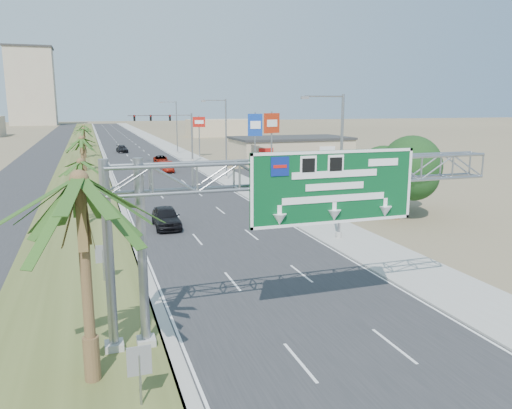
{
  "coord_description": "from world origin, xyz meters",
  "views": [
    {
      "loc": [
        -8.87,
        -8.4,
        9.27
      ],
      "look_at": [
        -0.78,
        15.67,
        4.2
      ],
      "focal_mm": 35.0,
      "sensor_mm": 36.0,
      "label": 1
    }
  ],
  "objects_px": {
    "pole_sign_red_near": "(272,127)",
    "pole_sign_blue": "(255,128)",
    "palm_near": "(79,181)",
    "pole_sign_red_far": "(199,125)",
    "car_far": "(122,149)",
    "store_building": "(290,151)",
    "sign_gantry": "(295,186)",
    "car_right_lane": "(161,160)",
    "signal_mast": "(179,133)",
    "car_mid_lane": "(167,167)",
    "car_left_lane": "(166,217)"
  },
  "relations": [
    {
      "from": "pole_sign_red_near",
      "to": "pole_sign_blue",
      "type": "xyz_separation_m",
      "value": [
        0.54,
        7.97,
        -0.42
      ]
    },
    {
      "from": "signal_mast",
      "to": "car_right_lane",
      "type": "xyz_separation_m",
      "value": [
        -3.17,
        -0.19,
        -4.19
      ]
    },
    {
      "from": "car_left_lane",
      "to": "pole_sign_blue",
      "type": "height_order",
      "value": "pole_sign_blue"
    },
    {
      "from": "signal_mast",
      "to": "pole_sign_red_near",
      "type": "relative_size",
      "value": 1.21
    },
    {
      "from": "palm_near",
      "to": "car_far",
      "type": "xyz_separation_m",
      "value": [
        6.7,
        86.18,
        -6.25
      ]
    },
    {
      "from": "store_building",
      "to": "pole_sign_blue",
      "type": "relative_size",
      "value": 2.16
    },
    {
      "from": "car_mid_lane",
      "to": "car_far",
      "type": "bearing_deg",
      "value": 98.78
    },
    {
      "from": "pole_sign_red_far",
      "to": "sign_gantry",
      "type": "bearing_deg",
      "value": -99.08
    },
    {
      "from": "store_building",
      "to": "pole_sign_blue",
      "type": "bearing_deg",
      "value": -135.13
    },
    {
      "from": "store_building",
      "to": "pole_sign_red_far",
      "type": "height_order",
      "value": "pole_sign_red_far"
    },
    {
      "from": "car_far",
      "to": "store_building",
      "type": "bearing_deg",
      "value": -53.74
    },
    {
      "from": "sign_gantry",
      "to": "car_mid_lane",
      "type": "xyz_separation_m",
      "value": [
        2.53,
        51.9,
        -5.3
      ]
    },
    {
      "from": "car_right_lane",
      "to": "pole_sign_red_far",
      "type": "xyz_separation_m",
      "value": [
        8.18,
        8.49,
        5.15
      ]
    },
    {
      "from": "sign_gantry",
      "to": "signal_mast",
      "type": "height_order",
      "value": "signal_mast"
    },
    {
      "from": "pole_sign_blue",
      "to": "car_left_lane",
      "type": "bearing_deg",
      "value": -120.67
    },
    {
      "from": "palm_near",
      "to": "signal_mast",
      "type": "height_order",
      "value": "palm_near"
    },
    {
      "from": "signal_mast",
      "to": "pole_sign_red_far",
      "type": "relative_size",
      "value": 1.39
    },
    {
      "from": "palm_near",
      "to": "sign_gantry",
      "type": "bearing_deg",
      "value": 13.32
    },
    {
      "from": "palm_near",
      "to": "car_mid_lane",
      "type": "xyz_separation_m",
      "value": [
        10.67,
        53.83,
        -6.17
      ]
    },
    {
      "from": "pole_sign_blue",
      "to": "car_right_lane",
      "type": "bearing_deg",
      "value": 126.74
    },
    {
      "from": "sign_gantry",
      "to": "store_building",
      "type": "height_order",
      "value": "sign_gantry"
    },
    {
      "from": "palm_near",
      "to": "pole_sign_red_near",
      "type": "distance_m",
      "value": 46.44
    },
    {
      "from": "store_building",
      "to": "pole_sign_red_near",
      "type": "relative_size",
      "value": 2.11
    },
    {
      "from": "signal_mast",
      "to": "car_far",
      "type": "distance_m",
      "value": 23.86
    },
    {
      "from": "pole_sign_red_near",
      "to": "car_right_lane",
      "type": "bearing_deg",
      "value": 114.74
    },
    {
      "from": "sign_gantry",
      "to": "car_right_lane",
      "type": "relative_size",
      "value": 3.52
    },
    {
      "from": "car_right_lane",
      "to": "pole_sign_red_far",
      "type": "distance_m",
      "value": 12.86
    },
    {
      "from": "palm_near",
      "to": "pole_sign_red_far",
      "type": "xyz_separation_m",
      "value": [
        19.38,
        72.27,
        -1.12
      ]
    },
    {
      "from": "pole_sign_red_near",
      "to": "pole_sign_red_far",
      "type": "relative_size",
      "value": 1.15
    },
    {
      "from": "car_left_lane",
      "to": "pole_sign_blue",
      "type": "xyz_separation_m",
      "value": [
        16.52,
        27.86,
        5.43
      ]
    },
    {
      "from": "car_far",
      "to": "pole_sign_red_far",
      "type": "distance_m",
      "value": 19.51
    },
    {
      "from": "palm_near",
      "to": "car_left_lane",
      "type": "distance_m",
      "value": 22.76
    },
    {
      "from": "pole_sign_blue",
      "to": "pole_sign_red_far",
      "type": "relative_size",
      "value": 1.12
    },
    {
      "from": "store_building",
      "to": "car_right_lane",
      "type": "xyz_separation_m",
      "value": [
        -20.0,
        5.78,
        -1.34
      ]
    },
    {
      "from": "car_left_lane",
      "to": "pole_sign_red_far",
      "type": "relative_size",
      "value": 0.64
    },
    {
      "from": "pole_sign_red_far",
      "to": "car_right_lane",
      "type": "bearing_deg",
      "value": -133.95
    },
    {
      "from": "signal_mast",
      "to": "pole_sign_red_far",
      "type": "distance_m",
      "value": 9.74
    },
    {
      "from": "sign_gantry",
      "to": "pole_sign_red_far",
      "type": "relative_size",
      "value": 2.26
    },
    {
      "from": "signal_mast",
      "to": "store_building",
      "type": "xyz_separation_m",
      "value": [
        16.83,
        -5.97,
        -2.85
      ]
    },
    {
      "from": "sign_gantry",
      "to": "pole_sign_red_far",
      "type": "bearing_deg",
      "value": 80.92
    },
    {
      "from": "car_left_lane",
      "to": "pole_sign_red_near",
      "type": "height_order",
      "value": "pole_sign_red_near"
    },
    {
      "from": "palm_near",
      "to": "pole_sign_red_far",
      "type": "relative_size",
      "value": 1.13
    },
    {
      "from": "signal_mast",
      "to": "car_far",
      "type": "relative_size",
      "value": 2.2
    },
    {
      "from": "car_left_lane",
      "to": "car_mid_lane",
      "type": "bearing_deg",
      "value": 82.27
    },
    {
      "from": "sign_gantry",
      "to": "pole_sign_blue",
      "type": "height_order",
      "value": "pole_sign_blue"
    },
    {
      "from": "car_right_lane",
      "to": "car_far",
      "type": "xyz_separation_m",
      "value": [
        -4.5,
        22.4,
        0.02
      ]
    },
    {
      "from": "car_left_lane",
      "to": "car_far",
      "type": "relative_size",
      "value": 1.02
    },
    {
      "from": "car_left_lane",
      "to": "car_right_lane",
      "type": "bearing_deg",
      "value": 83.58
    },
    {
      "from": "sign_gantry",
      "to": "car_left_lane",
      "type": "height_order",
      "value": "sign_gantry"
    },
    {
      "from": "pole_sign_blue",
      "to": "store_building",
      "type": "bearing_deg",
      "value": 44.87
    }
  ]
}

